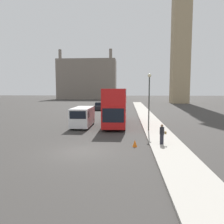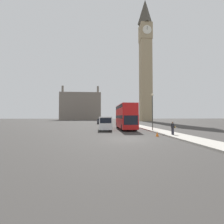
{
  "view_description": "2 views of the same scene",
  "coord_description": "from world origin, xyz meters",
  "px_view_note": "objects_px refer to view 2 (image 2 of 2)",
  "views": [
    {
      "loc": [
        3.28,
        -14.78,
        4.35
      ],
      "look_at": [
        1.46,
        10.1,
        1.8
      ],
      "focal_mm": 35.0,
      "sensor_mm": 36.0,
      "label": 1
    },
    {
      "loc": [
        -2.8,
        -15.42,
        2.33
      ],
      "look_at": [
        0.02,
        20.85,
        3.43
      ],
      "focal_mm": 24.0,
      "sensor_mm": 36.0,
      "label": 2
    }
  ],
  "objects_px": {
    "parked_sedan": "(100,122)",
    "white_van": "(105,123)",
    "red_double_decker_bus": "(125,116)",
    "street_lamp": "(152,106)",
    "pedestrian": "(173,128)",
    "clock_tower": "(145,58)"
  },
  "relations": [
    {
      "from": "red_double_decker_bus",
      "to": "white_van",
      "type": "relative_size",
      "value": 1.97
    },
    {
      "from": "parked_sedan",
      "to": "white_van",
      "type": "bearing_deg",
      "value": -87.77
    },
    {
      "from": "street_lamp",
      "to": "parked_sedan",
      "type": "bearing_deg",
      "value": 108.83
    },
    {
      "from": "clock_tower",
      "to": "pedestrian",
      "type": "distance_m",
      "value": 65.55
    },
    {
      "from": "clock_tower",
      "to": "white_van",
      "type": "bearing_deg",
      "value": -114.62
    },
    {
      "from": "red_double_decker_bus",
      "to": "parked_sedan",
      "type": "relative_size",
      "value": 2.11
    },
    {
      "from": "pedestrian",
      "to": "parked_sedan",
      "type": "distance_m",
      "value": 31.12
    },
    {
      "from": "red_double_decker_bus",
      "to": "white_van",
      "type": "height_order",
      "value": "red_double_decker_bus"
    },
    {
      "from": "clock_tower",
      "to": "red_double_decker_bus",
      "type": "distance_m",
      "value": 57.67
    },
    {
      "from": "street_lamp",
      "to": "clock_tower",
      "type": "bearing_deg",
      "value": 73.9
    },
    {
      "from": "street_lamp",
      "to": "white_van",
      "type": "bearing_deg",
      "value": 161.74
    },
    {
      "from": "street_lamp",
      "to": "parked_sedan",
      "type": "relative_size",
      "value": 1.22
    },
    {
      "from": "red_double_decker_bus",
      "to": "white_van",
      "type": "xyz_separation_m",
      "value": [
        -3.79,
        -1.82,
        -1.25
      ]
    },
    {
      "from": "street_lamp",
      "to": "parked_sedan",
      "type": "distance_m",
      "value": 25.81
    },
    {
      "from": "red_double_decker_bus",
      "to": "pedestrian",
      "type": "height_order",
      "value": "red_double_decker_bus"
    },
    {
      "from": "parked_sedan",
      "to": "clock_tower",
      "type": "bearing_deg",
      "value": 48.87
    },
    {
      "from": "parked_sedan",
      "to": "street_lamp",
      "type": "bearing_deg",
      "value": -71.17
    },
    {
      "from": "white_van",
      "to": "pedestrian",
      "type": "height_order",
      "value": "white_van"
    },
    {
      "from": "red_double_decker_bus",
      "to": "white_van",
      "type": "distance_m",
      "value": 4.38
    },
    {
      "from": "clock_tower",
      "to": "red_double_decker_bus",
      "type": "xyz_separation_m",
      "value": [
        -18.16,
        -46.08,
        -29.54
      ]
    },
    {
      "from": "clock_tower",
      "to": "red_double_decker_bus",
      "type": "height_order",
      "value": "clock_tower"
    },
    {
      "from": "clock_tower",
      "to": "parked_sedan",
      "type": "distance_m",
      "value": 46.7
    }
  ]
}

